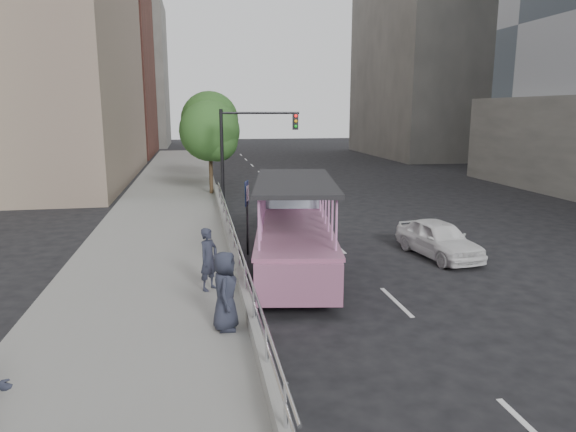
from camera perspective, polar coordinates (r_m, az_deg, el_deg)
name	(u,v)px	position (r m, az deg, el deg)	size (l,w,h in m)	color
ground	(341,281)	(15.99, 5.87, -7.16)	(160.00, 160.00, 0.00)	black
sidewalk	(166,217)	(25.07, -13.40, -0.13)	(5.50, 80.00, 0.30)	gray
kerb_wall	(234,253)	(17.21, -6.03, -4.11)	(0.24, 30.00, 0.36)	#A0A09B
guardrail	(234,234)	(17.04, -6.08, -1.97)	(0.07, 22.00, 0.71)	silver
duck_boat	(294,232)	(17.23, 0.63, -1.77)	(3.66, 9.45, 3.06)	black
car	(439,239)	(19.05, 16.40, -2.42)	(1.56, 3.87, 1.32)	white
pedestrian_near	(209,259)	(14.18, -8.81, -4.76)	(0.63, 0.42, 1.73)	#292C3C
pedestrian_far	(225,291)	(11.61, -7.00, -8.26)	(0.88, 0.58, 1.81)	#292C3C
parking_sign	(247,209)	(18.34, -4.57, 0.82)	(0.19, 0.59, 2.70)	black
traffic_signal	(245,142)	(27.19, -4.84, 8.17)	(4.20, 0.32, 5.20)	black
street_tree_near	(211,133)	(30.49, -8.50, 9.06)	(3.52, 3.52, 5.72)	#332517
street_tree_far	(211,122)	(36.48, -8.52, 10.24)	(3.97, 3.97, 6.45)	#332517
midrise_brick	(64,37)	(64.49, -23.61, 17.75)	(18.00, 16.00, 26.00)	brown
midrise_stone_a	(464,12)	(65.03, 18.96, 20.69)	(20.00, 20.00, 32.00)	gray
midrise_stone_b	(109,75)	(79.54, -19.32, 14.55)	(16.00, 14.00, 20.00)	gray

